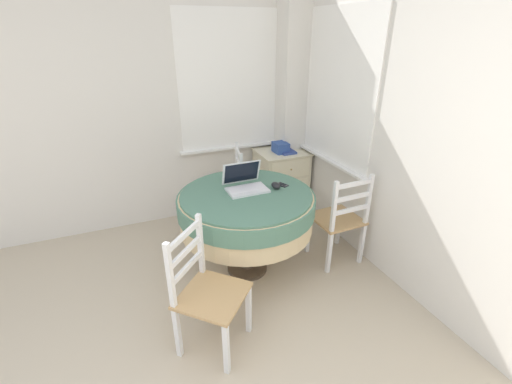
% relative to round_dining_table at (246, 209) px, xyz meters
% --- Properties ---
extents(corner_room_shell, '(4.53, 4.78, 2.55)m').
position_rel_round_dining_table_xyz_m(corner_room_shell, '(0.18, 0.20, 0.66)').
color(corner_room_shell, silver).
rests_on(corner_room_shell, ground_plane).
extents(round_dining_table, '(1.14, 1.14, 0.77)m').
position_rel_round_dining_table_xyz_m(round_dining_table, '(0.00, 0.00, 0.00)').
color(round_dining_table, '#4C3D2D').
rests_on(round_dining_table, ground_plane).
extents(laptop, '(0.34, 0.28, 0.22)m').
position_rel_round_dining_table_xyz_m(laptop, '(0.02, 0.08, 0.19)').
color(laptop, silver).
rests_on(laptop, round_dining_table).
extents(computer_mouse, '(0.07, 0.10, 0.05)m').
position_rel_round_dining_table_xyz_m(computer_mouse, '(0.27, -0.00, 0.17)').
color(computer_mouse, black).
rests_on(computer_mouse, round_dining_table).
extents(cell_phone, '(0.09, 0.12, 0.01)m').
position_rel_round_dining_table_xyz_m(cell_phone, '(0.35, 0.03, 0.15)').
color(cell_phone, '#2D2D33').
rests_on(cell_phone, round_dining_table).
extents(dining_chair_near_back_window, '(0.48, 0.49, 0.89)m').
position_rel_round_dining_table_xyz_m(dining_chair_near_back_window, '(0.10, 0.83, -0.19)').
color(dining_chair_near_back_window, tan).
rests_on(dining_chair_near_back_window, ground_plane).
extents(dining_chair_near_right_window, '(0.42, 0.41, 0.89)m').
position_rel_round_dining_table_xyz_m(dining_chair_near_right_window, '(0.83, -0.18, -0.19)').
color(dining_chair_near_right_window, tan).
rests_on(dining_chair_near_right_window, ground_plane).
extents(dining_chair_camera_near, '(0.58, 0.58, 0.89)m').
position_rel_round_dining_table_xyz_m(dining_chair_camera_near, '(-0.53, -0.65, -0.19)').
color(dining_chair_camera_near, tan).
rests_on(dining_chair_camera_near, ground_plane).
extents(corner_cabinet, '(0.56, 0.51, 0.73)m').
position_rel_round_dining_table_xyz_m(corner_cabinet, '(0.81, 0.97, -0.26)').
color(corner_cabinet, beige).
rests_on(corner_cabinet, ground_plane).
extents(storage_box, '(0.15, 0.18, 0.11)m').
position_rel_round_dining_table_xyz_m(storage_box, '(0.78, 0.94, 0.17)').
color(storage_box, '#2D4C93').
rests_on(storage_box, corner_cabinet).
extents(book_on_cabinet, '(0.17, 0.19, 0.02)m').
position_rel_round_dining_table_xyz_m(book_on_cabinet, '(0.84, 0.90, 0.12)').
color(book_on_cabinet, '#33478C').
rests_on(book_on_cabinet, corner_cabinet).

